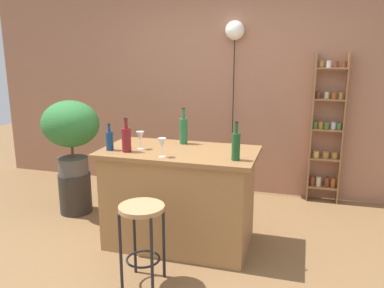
% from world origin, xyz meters
% --- Properties ---
extents(ground, '(12.00, 12.00, 0.00)m').
position_xyz_m(ground, '(0.00, 0.00, 0.00)').
color(ground, brown).
extents(back_wall, '(6.40, 0.10, 2.80)m').
position_xyz_m(back_wall, '(0.00, 1.95, 1.40)').
color(back_wall, '#9E6B51').
rests_on(back_wall, ground).
extents(kitchen_counter, '(1.42, 0.77, 0.92)m').
position_xyz_m(kitchen_counter, '(0.00, 0.30, 0.46)').
color(kitchen_counter, '#9E7042').
rests_on(kitchen_counter, ground).
extents(bar_stool, '(0.35, 0.35, 0.66)m').
position_xyz_m(bar_stool, '(-0.06, -0.42, 0.49)').
color(bar_stool, black).
rests_on(bar_stool, ground).
extents(spice_shelf, '(0.37, 0.14, 1.78)m').
position_xyz_m(spice_shelf, '(1.34, 1.81, 0.87)').
color(spice_shelf, olive).
rests_on(spice_shelf, ground).
extents(plant_stool, '(0.36, 0.36, 0.45)m').
position_xyz_m(plant_stool, '(-1.36, 0.67, 0.23)').
color(plant_stool, '#2D2823').
rests_on(plant_stool, ground).
extents(potted_plant, '(0.63, 0.57, 0.82)m').
position_xyz_m(potted_plant, '(-1.36, 0.67, 0.98)').
color(potted_plant, '#514C47').
rests_on(potted_plant, plant_stool).
extents(bottle_wine_red, '(0.08, 0.08, 0.31)m').
position_xyz_m(bottle_wine_red, '(-0.43, 0.11, 1.03)').
color(bottle_wine_red, maroon).
rests_on(bottle_wine_red, kitchen_counter).
extents(bottle_sauce_amber, '(0.08, 0.08, 0.35)m').
position_xyz_m(bottle_sauce_amber, '(-0.03, 0.55, 1.05)').
color(bottle_sauce_amber, '#236638').
rests_on(bottle_sauce_amber, kitchen_counter).
extents(bottle_spirits_clear, '(0.07, 0.07, 0.25)m').
position_xyz_m(bottle_spirits_clear, '(-0.60, 0.12, 1.01)').
color(bottle_spirits_clear, navy).
rests_on(bottle_spirits_clear, kitchen_counter).
extents(bottle_vinegar, '(0.07, 0.07, 0.33)m').
position_xyz_m(bottle_vinegar, '(0.55, 0.12, 1.04)').
color(bottle_vinegar, '#194C23').
rests_on(bottle_vinegar, kitchen_counter).
extents(wine_glass_left, '(0.07, 0.07, 0.16)m').
position_xyz_m(wine_glass_left, '(-0.35, 0.24, 1.04)').
color(wine_glass_left, silver).
rests_on(wine_glass_left, kitchen_counter).
extents(wine_glass_center, '(0.07, 0.07, 0.16)m').
position_xyz_m(wine_glass_center, '(-0.06, 0.04, 1.04)').
color(wine_glass_center, silver).
rests_on(wine_glass_center, kitchen_counter).
extents(pendant_globe_light, '(0.23, 0.23, 2.14)m').
position_xyz_m(pendant_globe_light, '(0.21, 1.84, 2.00)').
color(pendant_globe_light, black).
rests_on(pendant_globe_light, ground).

